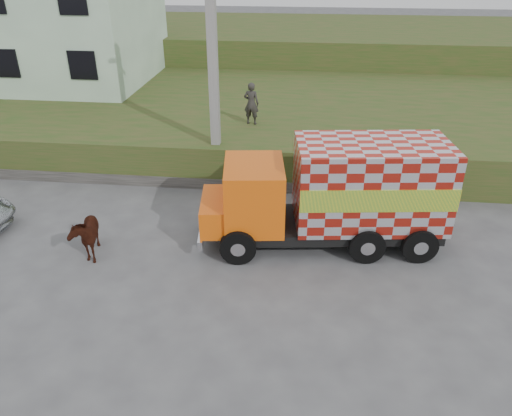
# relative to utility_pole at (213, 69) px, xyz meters

# --- Properties ---
(ground) EXTENTS (120.00, 120.00, 0.00)m
(ground) POSITION_rel_utility_pole_xyz_m (1.00, -4.60, -4.08)
(ground) COLOR #474749
(ground) RESTS_ON ground
(embankment) EXTENTS (40.00, 12.00, 1.50)m
(embankment) POSITION_rel_utility_pole_xyz_m (1.00, 5.40, -3.33)
(embankment) COLOR #284A18
(embankment) RESTS_ON ground
(embankment_far) EXTENTS (40.00, 12.00, 3.00)m
(embankment_far) POSITION_rel_utility_pole_xyz_m (1.00, 17.40, -2.58)
(embankment_far) COLOR #284A18
(embankment_far) RESTS_ON ground
(retaining_strip) EXTENTS (16.00, 0.50, 0.40)m
(retaining_strip) POSITION_rel_utility_pole_xyz_m (-1.00, -0.40, -3.88)
(retaining_strip) COLOR #595651
(retaining_strip) RESTS_ON ground
(building) EXTENTS (10.00, 8.00, 6.00)m
(building) POSITION_rel_utility_pole_xyz_m (-10.00, 8.40, 0.42)
(building) COLOR silver
(building) RESTS_ON embankment
(utility_pole) EXTENTS (1.20, 0.30, 8.00)m
(utility_pole) POSITION_rel_utility_pole_xyz_m (0.00, 0.00, 0.00)
(utility_pole) COLOR gray
(utility_pole) RESTS_ON ground
(cargo_truck) EXTENTS (7.02, 3.09, 3.03)m
(cargo_truck) POSITION_rel_utility_pole_xyz_m (4.07, -3.62, -2.51)
(cargo_truck) COLOR black
(cargo_truck) RESTS_ON ground
(cow) EXTENTS (1.18, 1.71, 1.32)m
(cow) POSITION_rel_utility_pole_xyz_m (-2.76, -5.05, -3.42)
(cow) COLOR #38200E
(cow) RESTS_ON ground
(pedestrian) EXTENTS (0.64, 0.47, 1.60)m
(pedestrian) POSITION_rel_utility_pole_xyz_m (0.97, 2.27, -1.77)
(pedestrian) COLOR #2C2927
(pedestrian) RESTS_ON embankment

